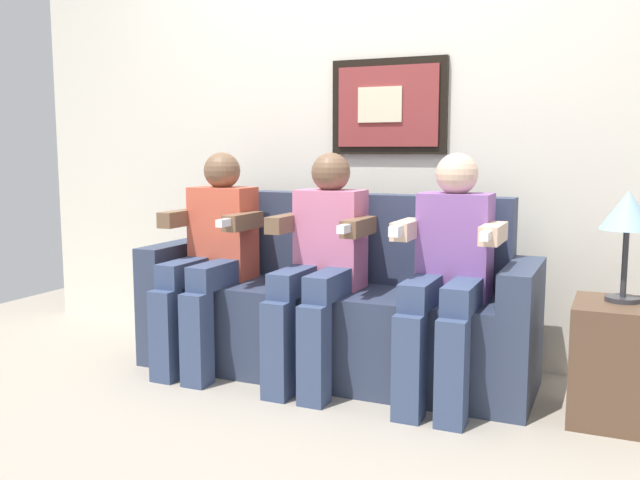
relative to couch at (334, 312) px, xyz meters
name	(u,v)px	position (x,y,z in m)	size (l,w,h in m)	color
ground_plane	(307,392)	(0.00, -0.33, -0.31)	(5.69, 5.69, 0.00)	#9E9384
back_wall_assembly	(366,117)	(0.00, 0.44, 0.99)	(4.37, 0.10, 2.60)	silver
couch	(334,312)	(0.00, 0.00, 0.00)	(1.97, 0.58, 0.90)	#333D56
person_on_left	(211,252)	(-0.61, -0.17, 0.29)	(0.46, 0.56, 1.11)	#D8593F
person_in_middle	(321,259)	(0.00, -0.17, 0.29)	(0.46, 0.56, 1.11)	pink
person_on_right	(448,268)	(0.61, -0.17, 0.29)	(0.46, 0.56, 1.11)	#8C59A5
side_table_right	(622,363)	(1.34, -0.11, -0.06)	(0.40, 0.40, 0.50)	brown
table_lamp	(628,215)	(1.32, -0.07, 0.55)	(0.22, 0.22, 0.46)	#333338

